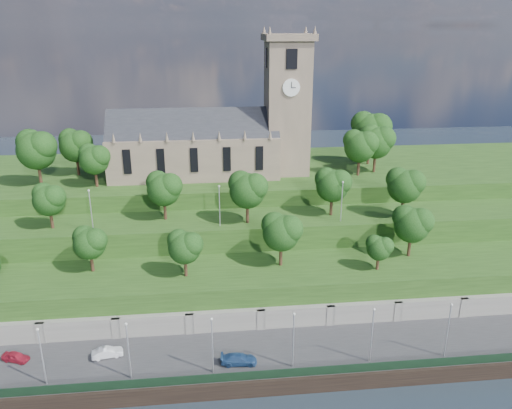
{
  "coord_description": "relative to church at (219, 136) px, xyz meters",
  "views": [
    {
      "loc": [
        -2.18,
        -49.04,
        42.6
      ],
      "look_at": [
        6.3,
        30.0,
        14.01
      ],
      "focal_mm": 35.0,
      "sensor_mm": 36.0,
      "label": 1
    }
  ],
  "objects": [
    {
      "name": "promenade",
      "position": [
        -0.79,
        -39.98,
        -21.52
      ],
      "size": [
        160.0,
        12.0,
        2.0
      ],
      "primitive_type": "cube",
      "color": "#2D2D30",
      "rests_on": "ground"
    },
    {
      "name": "trees_lower",
      "position": [
        4.82,
        -27.32,
        -9.4
      ],
      "size": [
        67.25,
        8.62,
        8.39
      ],
      "color": "#331E14",
      "rests_on": "embankment_lower"
    },
    {
      "name": "car_left",
      "position": [
        -27.93,
        -38.55,
        -19.92
      ],
      "size": [
        3.82,
        2.53,
        1.21
      ],
      "primitive_type": "imported",
      "rotation": [
        0.0,
        0.0,
        1.23
      ],
      "color": "maroon",
      "rests_on": "promenade"
    },
    {
      "name": "embankment_upper",
      "position": [
        -0.79,
        -16.98,
        -16.52
      ],
      "size": [
        160.0,
        10.0,
        12.0
      ],
      "primitive_type": "cube",
      "color": "#214216",
      "rests_on": "ground"
    },
    {
      "name": "fence",
      "position": [
        -0.79,
        -45.38,
        -19.92
      ],
      "size": [
        160.0,
        0.1,
        1.2
      ],
      "primitive_type": "cube",
      "color": "black",
      "rests_on": "promenade"
    },
    {
      "name": "lamp_posts_promenade",
      "position": [
        -2.79,
        -43.48,
        -16.01
      ],
      "size": [
        60.36,
        0.36,
        7.82
      ],
      "color": "#B2B2B7",
      "rests_on": "promenade"
    },
    {
      "name": "hilltop",
      "position": [
        -0.79,
        4.02,
        -15.02
      ],
      "size": [
        160.0,
        32.0,
        15.0
      ],
      "primitive_type": "cube",
      "color": "#214216",
      "rests_on": "ground"
    },
    {
      "name": "quay_wall",
      "position": [
        -0.79,
        -46.03,
        -21.42
      ],
      "size": [
        160.0,
        0.5,
        2.2
      ],
      "primitive_type": "cube",
      "color": "black",
      "rests_on": "ground"
    },
    {
      "name": "church",
      "position": [
        0.0,
        0.0,
        0.0
      ],
      "size": [
        38.6,
        12.35,
        27.6
      ],
      "color": "#6C5B4B",
      "rests_on": "hilltop"
    },
    {
      "name": "trees_upper",
      "position": [
        5.26,
        -17.84,
        -4.9
      ],
      "size": [
        63.49,
        8.67,
        8.68
      ],
      "color": "#331E14",
      "rests_on": "embankment_upper"
    },
    {
      "name": "embankment_lower",
      "position": [
        -0.79,
        -27.98,
        -18.52
      ],
      "size": [
        160.0,
        12.0,
        8.0
      ],
      "primitive_type": "cube",
      "color": "#214216",
      "rests_on": "ground"
    },
    {
      "name": "ground",
      "position": [
        -0.79,
        -45.98,
        -22.52
      ],
      "size": [
        320.0,
        320.0,
        0.0
      ],
      "primitive_type": "plane",
      "color": "#1B222C",
      "rests_on": "ground"
    },
    {
      "name": "car_right",
      "position": [
        0.5,
        -42.17,
        -19.85
      ],
      "size": [
        4.74,
        2.21,
        1.34
      ],
      "primitive_type": "imported",
      "rotation": [
        0.0,
        0.0,
        1.5
      ],
      "color": "navy",
      "rests_on": "promenade"
    },
    {
      "name": "car_middle",
      "position": [
        -16.37,
        -38.95,
        -19.87
      ],
      "size": [
        4.1,
        2.03,
        1.29
      ],
      "primitive_type": "imported",
      "rotation": [
        0.0,
        0.0,
        1.75
      ],
      "color": "silver",
      "rests_on": "promenade"
    },
    {
      "name": "lamp_posts_upper",
      "position": [
        -0.79,
        -19.98,
        -6.47
      ],
      "size": [
        40.36,
        0.36,
        6.92
      ],
      "color": "#B2B2B7",
      "rests_on": "embankment_upper"
    },
    {
      "name": "trees_hilltop",
      "position": [
        3.94,
        -0.93,
        -0.9
      ],
      "size": [
        72.14,
        16.32,
        11.02
      ],
      "color": "#331E14",
      "rests_on": "hilltop"
    },
    {
      "name": "retaining_wall",
      "position": [
        -0.79,
        -34.01,
        -20.02
      ],
      "size": [
        160.0,
        2.1,
        5.0
      ],
      "color": "slate",
      "rests_on": "ground"
    }
  ]
}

